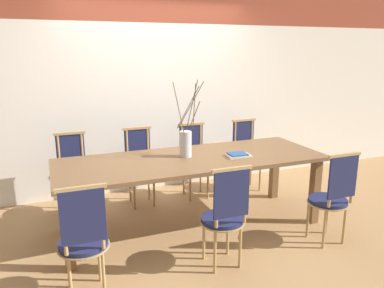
{
  "coord_description": "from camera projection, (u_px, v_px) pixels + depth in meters",
  "views": [
    {
      "loc": [
        -1.36,
        -3.51,
        1.88
      ],
      "look_at": [
        0.0,
        0.0,
        0.93
      ],
      "focal_mm": 35.0,
      "sensor_mm": 36.0,
      "label": 1
    }
  ],
  "objects": [
    {
      "name": "dining_table",
      "position": [
        192.0,
        166.0,
        3.94
      ],
      "size": [
        2.8,
        1.0,
        0.78
      ],
      "color": "brown",
      "rests_on": "ground_plane"
    },
    {
      "name": "vase_centerpiece",
      "position": [
        186.0,
        142.0,
        3.93
      ],
      "size": [
        0.33,
        0.33,
        0.81
      ],
      "color": "silver",
      "rests_on": "dining_table"
    },
    {
      "name": "chair_near_left",
      "position": [
        225.0,
        214.0,
        3.22
      ],
      "size": [
        0.4,
        0.4,
        0.96
      ],
      "color": "#1E234C",
      "rests_on": "ground_plane"
    },
    {
      "name": "ground_plane",
      "position": [
        192.0,
        226.0,
        4.11
      ],
      "size": [
        16.0,
        16.0,
        0.0
      ],
      "primitive_type": "plane",
      "color": "#A87F51"
    },
    {
      "name": "chair_far_right",
      "position": [
        247.0,
        153.0,
        5.14
      ],
      "size": [
        0.4,
        0.4,
        0.96
      ],
      "rotation": [
        0.0,
        0.0,
        3.14
      ],
      "color": "#1E234C",
      "rests_on": "ground_plane"
    },
    {
      "name": "chair_far_left",
      "position": [
        140.0,
        165.0,
        4.61
      ],
      "size": [
        0.4,
        0.4,
        0.96
      ],
      "rotation": [
        0.0,
        0.0,
        3.14
      ],
      "color": "#1E234C",
      "rests_on": "ground_plane"
    },
    {
      "name": "wall_rear",
      "position": [
        155.0,
        71.0,
        4.94
      ],
      "size": [
        12.0,
        0.06,
        3.2
      ],
      "color": "white",
      "rests_on": "ground_plane"
    },
    {
      "name": "book_stack",
      "position": [
        238.0,
        155.0,
        3.96
      ],
      "size": [
        0.26,
        0.19,
        0.04
      ],
      "color": "beige",
      "rests_on": "dining_table"
    },
    {
      "name": "chair_near_center",
      "position": [
        332.0,
        196.0,
        3.63
      ],
      "size": [
        0.4,
        0.4,
        0.96
      ],
      "color": "#1E234C",
      "rests_on": "ground_plane"
    },
    {
      "name": "chair_near_leftend",
      "position": [
        84.0,
        238.0,
        2.81
      ],
      "size": [
        0.4,
        0.4,
        0.96
      ],
      "color": "#1E234C",
      "rests_on": "ground_plane"
    },
    {
      "name": "chair_far_center",
      "position": [
        194.0,
        159.0,
        4.86
      ],
      "size": [
        0.4,
        0.4,
        0.96
      ],
      "rotation": [
        0.0,
        0.0,
        3.14
      ],
      "color": "#1E234C",
      "rests_on": "ground_plane"
    },
    {
      "name": "chair_far_leftend",
      "position": [
        73.0,
        172.0,
        4.33
      ],
      "size": [
        0.4,
        0.4,
        0.96
      ],
      "rotation": [
        0.0,
        0.0,
        3.14
      ],
      "color": "#1E234C",
      "rests_on": "ground_plane"
    }
  ]
}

